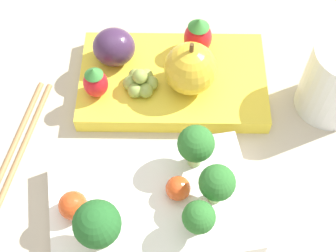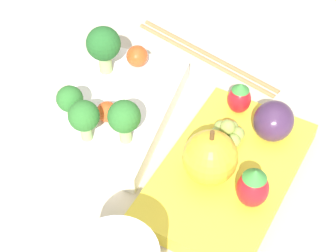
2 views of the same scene
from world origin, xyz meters
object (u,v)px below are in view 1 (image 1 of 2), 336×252
(chopsticks_pair, at_px, (13,166))
(bento_box_fruit, at_px, (177,81))
(broccoli_floret_3, at_px, (204,218))
(broccoli_floret_0, at_px, (222,184))
(plum, at_px, (118,47))
(bento_box_savoury, at_px, (157,206))
(broccoli_floret_1, at_px, (103,225))
(cherry_tomato_1, at_px, (183,188))
(broccoli_floret_2, at_px, (201,145))
(grape_cluster, at_px, (145,82))
(strawberry_1, at_px, (202,36))
(apple, at_px, (195,69))
(strawberry_0, at_px, (100,82))
(cherry_tomato_0, at_px, (78,205))

(chopsticks_pair, bearing_deg, bento_box_fruit, -148.42)
(broccoli_floret_3, height_order, chopsticks_pair, broccoli_floret_3)
(broccoli_floret_0, distance_m, plum, 0.19)
(bento_box_savoury, bearing_deg, chopsticks_pair, -17.60)
(broccoli_floret_1, distance_m, cherry_tomato_1, 0.08)
(broccoli_floret_0, xyz_separation_m, broccoli_floret_2, (0.02, -0.04, 0.00))
(broccoli_floret_1, xyz_separation_m, broccoli_floret_2, (-0.08, -0.08, -0.01))
(bento_box_fruit, xyz_separation_m, grape_cluster, (0.03, 0.02, 0.02))
(cherry_tomato_1, relative_size, chopsticks_pair, 0.11)
(bento_box_savoury, distance_m, cherry_tomato_1, 0.03)
(bento_box_savoury, bearing_deg, strawberry_1, -104.68)
(bento_box_savoury, distance_m, strawberry_1, 0.19)
(bento_box_fruit, height_order, apple, apple)
(bento_box_fruit, xyz_separation_m, strawberry_0, (0.08, 0.02, 0.03))
(apple, height_order, strawberry_0, apple)
(strawberry_1, bearing_deg, broccoli_floret_1, 67.73)
(cherry_tomato_0, relative_size, grape_cluster, 0.68)
(bento_box_fruit, bearing_deg, chopsticks_pair, 31.58)
(bento_box_fruit, bearing_deg, cherry_tomato_0, 60.30)
(strawberry_0, bearing_deg, broccoli_floret_0, 133.46)
(broccoli_floret_1, bearing_deg, bento_box_fruit, -108.85)
(cherry_tomato_1, bearing_deg, grape_cluster, -73.27)
(broccoli_floret_1, relative_size, strawberry_0, 1.52)
(chopsticks_pair, bearing_deg, broccoli_floret_3, 158.49)
(bento_box_savoury, distance_m, cherry_tomato_0, 0.07)
(plum, height_order, chopsticks_pair, plum)
(strawberry_0, relative_size, chopsticks_pair, 0.19)
(broccoli_floret_2, bearing_deg, broccoli_floret_0, 114.25)
(cherry_tomato_0, xyz_separation_m, apple, (-0.11, -0.14, 0.01))
(strawberry_0, xyz_separation_m, plum, (-0.02, -0.04, 0.00))
(broccoli_floret_0, relative_size, broccoli_floret_2, 0.95)
(bento_box_fruit, xyz_separation_m, strawberry_1, (-0.03, -0.04, 0.03))
(chopsticks_pair, bearing_deg, apple, -154.09)
(apple, xyz_separation_m, strawberry_1, (-0.01, -0.05, -0.00))
(strawberry_0, height_order, grape_cluster, strawberry_0)
(bento_box_savoury, distance_m, grape_cluster, 0.13)
(broccoli_floret_3, xyz_separation_m, chopsticks_pair, (0.18, -0.07, -0.05))
(bento_box_savoury, bearing_deg, plum, -75.95)
(broccoli_floret_2, bearing_deg, plum, -57.70)
(apple, relative_size, strawberry_1, 1.35)
(bento_box_savoury, distance_m, bento_box_fruit, 0.15)
(bento_box_savoury, distance_m, strawberry_0, 0.14)
(broccoli_floret_3, bearing_deg, chopsticks_pair, -21.51)
(broccoli_floret_2, xyz_separation_m, chopsticks_pair, (0.18, -0.01, -0.05))
(grape_cluster, bearing_deg, broccoli_floret_0, 118.62)
(cherry_tomato_0, height_order, apple, apple)
(broccoli_floret_3, xyz_separation_m, strawberry_0, (0.10, -0.15, -0.01))
(bento_box_savoury, xyz_separation_m, chopsticks_pair, (0.14, -0.05, -0.01))
(broccoli_floret_1, xyz_separation_m, plum, (0.00, -0.20, -0.02))
(cherry_tomato_0, bearing_deg, broccoli_floret_2, -155.65)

